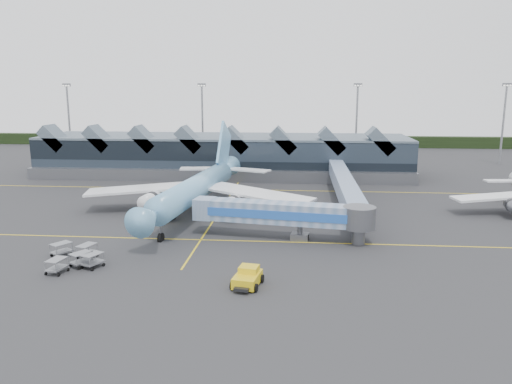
# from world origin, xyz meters

# --- Properties ---
(ground) EXTENTS (260.00, 260.00, 0.00)m
(ground) POSITION_xyz_m (0.00, 0.00, 0.00)
(ground) COLOR #252527
(ground) RESTS_ON ground
(taxi_stripes) EXTENTS (120.00, 60.00, 0.01)m
(taxi_stripes) POSITION_xyz_m (0.00, 10.00, 0.01)
(taxi_stripes) COLOR yellow
(taxi_stripes) RESTS_ON ground
(tree_line_far) EXTENTS (260.00, 4.00, 4.00)m
(tree_line_far) POSITION_xyz_m (0.00, 110.00, 2.00)
(tree_line_far) COLOR black
(tree_line_far) RESTS_ON ground
(terminal) EXTENTS (90.00, 22.25, 12.52)m
(terminal) POSITION_xyz_m (-5.07, 47.35, 4.88)
(terminal) COLOR black
(terminal) RESTS_ON ground
(light_masts) EXTENTS (132.40, 42.56, 22.45)m
(light_masts) POSITION_xyz_m (21.00, 62.80, 12.49)
(light_masts) COLOR gray
(light_masts) RESTS_ON ground
(main_airliner) EXTENTS (40.45, 46.81, 15.03)m
(main_airliner) POSITION_xyz_m (-3.50, 8.00, 4.42)
(main_airliner) COLOR #72B2E6
(main_airliner) RESTS_ON ground
(jet_bridge) EXTENTS (25.79, 7.52, 5.35)m
(jet_bridge) POSITION_xyz_m (12.79, -6.50, 3.58)
(jet_bridge) COLOR #6685AB
(jet_bridge) RESTS_ON ground
(fuel_truck) EXTENTS (6.12, 9.93, 3.41)m
(fuel_truck) POSITION_xyz_m (-9.17, 5.53, 1.91)
(fuel_truck) COLOR black
(fuel_truck) RESTS_ON ground
(pushback_tug) EXTENTS (3.49, 4.88, 2.02)m
(pushback_tug) POSITION_xyz_m (8.29, -24.09, 0.91)
(pushback_tug) COLOR yellow
(pushback_tug) RESTS_ON ground
(baggage_carts) EXTENTS (8.24, 8.65, 1.71)m
(baggage_carts) POSITION_xyz_m (-13.20, -19.06, 0.96)
(baggage_carts) COLOR gray
(baggage_carts) RESTS_ON ground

